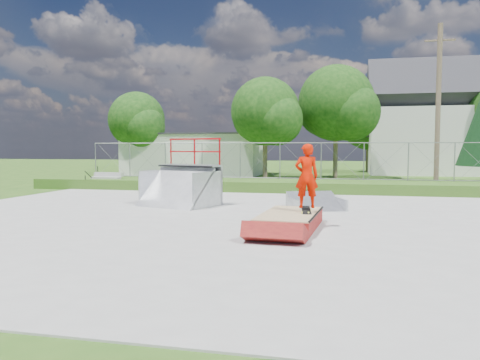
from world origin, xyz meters
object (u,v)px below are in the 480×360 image
(flat_bank_ramp, at_px, (316,202))
(skater, at_px, (307,179))
(quarter_pipe, at_px, (178,172))
(grind_box, at_px, (290,221))

(flat_bank_ramp, distance_m, skater, 3.82)
(quarter_pipe, bearing_deg, skater, -18.24)
(quarter_pipe, bearing_deg, flat_bank_ramp, 20.44)
(quarter_pipe, distance_m, flat_bank_ramp, 4.85)
(grind_box, relative_size, quarter_pipe, 1.20)
(quarter_pipe, height_order, flat_bank_ramp, quarter_pipe)
(grind_box, relative_size, skater, 1.76)
(grind_box, xyz_separation_m, flat_bank_ramp, (0.42, 3.87, 0.04))
(grind_box, xyz_separation_m, quarter_pipe, (-4.34, 3.70, 0.99))
(flat_bank_ramp, bearing_deg, skater, -111.29)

